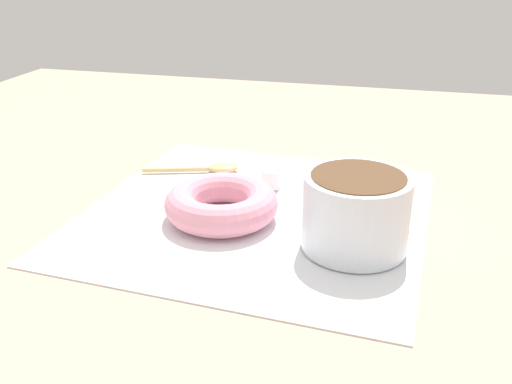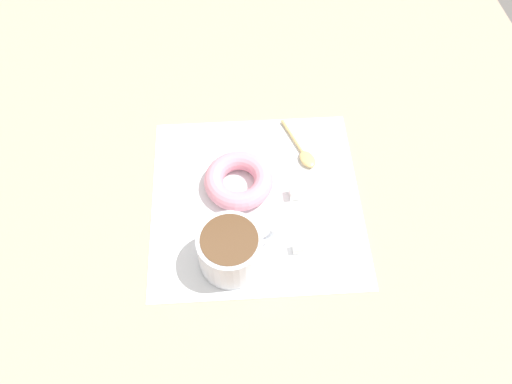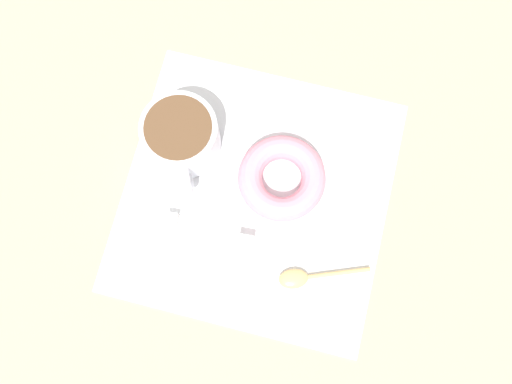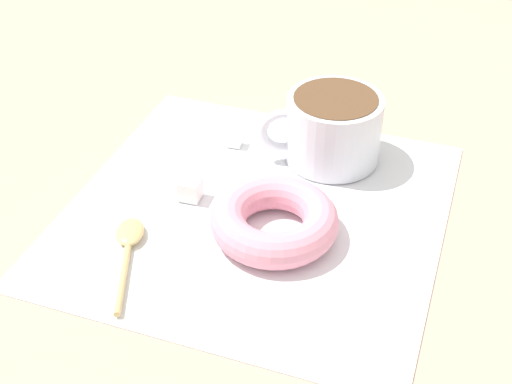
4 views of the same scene
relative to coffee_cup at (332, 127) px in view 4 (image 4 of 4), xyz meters
The scene contains 7 objects.
ground_plane 13.95cm from the coffee_cup, 79.62° to the left, with size 120.00×120.00×2.00cm, color tan.
napkin 11.74cm from the coffee_cup, 64.63° to the left, with size 32.85×32.85×0.30cm, color white.
coffee_cup is the anchor object (origin of this frame).
donut 12.77cm from the coffee_cup, 79.38° to the left, with size 10.96×10.96×3.06cm, color pink.
spoon 22.65cm from the coffee_cup, 52.12° to the left, with size 4.82×11.14×0.90cm.
sugar_cube 10.15cm from the coffee_cup, ahead, with size 1.43×1.43×1.43cm, color white.
sugar_cube_extra 15.09cm from the coffee_cup, 41.96° to the left, with size 1.93×1.93×1.93cm, color white.
Camera 4 is at (-11.15, 45.30, 40.27)cm, focal length 50.00 mm.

